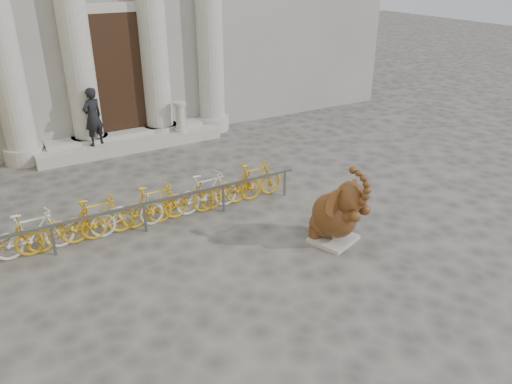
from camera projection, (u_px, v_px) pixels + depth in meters
ground at (287, 300)px, 9.21m from camera, size 80.00×80.00×0.00m
entrance_steps at (131, 142)px, 16.48m from camera, size 6.00×1.20×0.36m
elephant_statue at (336, 214)px, 10.83m from camera, size 1.25×1.48×1.86m
bike_rack at (140, 208)px, 11.49m from camera, size 8.00×0.53×1.00m
pedestrian at (93, 117)px, 15.36m from camera, size 0.78×0.67×1.82m
balustrade_post at (180, 118)px, 16.73m from camera, size 0.42×0.42×1.03m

